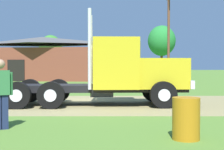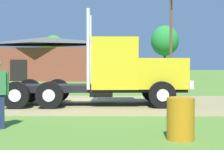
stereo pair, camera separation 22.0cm
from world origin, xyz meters
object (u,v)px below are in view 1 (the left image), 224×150
at_px(visitor_standing_near, 0,91).
at_px(steel_barrel, 185,118).
at_px(shed_building, 41,59).
at_px(utility_pole_near, 168,34).
at_px(truck_foreground_white, 118,74).

distance_m(visitor_standing_near, steel_barrel, 4.62).
bearing_deg(visitor_standing_near, shed_building, 99.95).
xyz_separation_m(visitor_standing_near, utility_pole_near, (8.70, 25.64, 3.92)).
height_order(truck_foreground_white, visitor_standing_near, truck_foreground_white).
bearing_deg(steel_barrel, visitor_standing_near, 165.68).
height_order(steel_barrel, shed_building, shed_building).
relative_size(truck_foreground_white, shed_building, 0.58).
relative_size(visitor_standing_near, steel_barrel, 1.93).
xyz_separation_m(truck_foreground_white, visitor_standing_near, (-3.13, -5.12, -0.32)).
distance_m(truck_foreground_white, shed_building, 23.68).
bearing_deg(shed_building, steel_barrel, -72.02).
distance_m(truck_foreground_white, steel_barrel, 6.45).
xyz_separation_m(truck_foreground_white, utility_pole_near, (5.57, 20.52, 3.60)).
xyz_separation_m(shed_building, utility_pole_near, (13.51, -1.77, 2.61)).
bearing_deg(visitor_standing_near, steel_barrel, -14.32).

